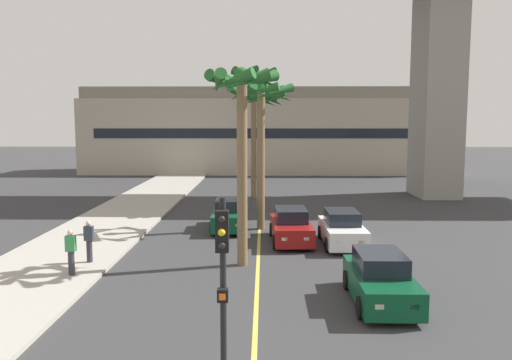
{
  "coord_description": "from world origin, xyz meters",
  "views": [
    {
      "loc": [
        0.22,
        -0.49,
        5.58
      ],
      "look_at": [
        0.0,
        14.0,
        3.9
      ],
      "focal_mm": 36.03,
      "sensor_mm": 36.0,
      "label": 1
    }
  ],
  "objects_px": {
    "palm_tree_far_median": "(242,106)",
    "palm_tree_farthest_median": "(261,116)",
    "car_queue_front": "(380,280)",
    "pedestrian_near_crosswalk": "(71,251)",
    "car_queue_fourth": "(229,215)",
    "palm_tree_near_median": "(253,93)",
    "palm_tree_mid_median": "(261,110)",
    "traffic_light_median_near": "(223,278)",
    "car_queue_second": "(291,227)",
    "car_queue_third": "(342,229)",
    "pedestrian_mid_block": "(89,241)"
  },
  "relations": [
    {
      "from": "palm_tree_far_median",
      "to": "palm_tree_farthest_median",
      "type": "relative_size",
      "value": 1.01
    },
    {
      "from": "car_queue_front",
      "to": "palm_tree_farthest_median",
      "type": "xyz_separation_m",
      "value": [
        -3.79,
        16.14,
        5.14
      ]
    },
    {
      "from": "palm_tree_farthest_median",
      "to": "pedestrian_near_crosswalk",
      "type": "bearing_deg",
      "value": -115.39
    },
    {
      "from": "car_queue_fourth",
      "to": "palm_tree_farthest_median",
      "type": "relative_size",
      "value": 0.55
    },
    {
      "from": "palm_tree_near_median",
      "to": "palm_tree_mid_median",
      "type": "relative_size",
      "value": 1.25
    },
    {
      "from": "traffic_light_median_near",
      "to": "pedestrian_near_crosswalk",
      "type": "height_order",
      "value": "traffic_light_median_near"
    },
    {
      "from": "traffic_light_median_near",
      "to": "pedestrian_near_crosswalk",
      "type": "relative_size",
      "value": 2.59
    },
    {
      "from": "traffic_light_median_near",
      "to": "palm_tree_near_median",
      "type": "xyz_separation_m",
      "value": [
        -0.0,
        27.72,
        4.81
      ]
    },
    {
      "from": "car_queue_second",
      "to": "palm_tree_far_median",
      "type": "xyz_separation_m",
      "value": [
        -2.09,
        -3.8,
        5.42
      ]
    },
    {
      "from": "car_queue_front",
      "to": "car_queue_third",
      "type": "distance_m",
      "value": 7.38
    },
    {
      "from": "palm_tree_mid_median",
      "to": "palm_tree_far_median",
      "type": "bearing_deg",
      "value": -95.92
    },
    {
      "from": "traffic_light_median_near",
      "to": "pedestrian_mid_block",
      "type": "bearing_deg",
      "value": 120.6
    },
    {
      "from": "palm_tree_far_median",
      "to": "car_queue_front",
      "type": "bearing_deg",
      "value": -42.91
    },
    {
      "from": "car_queue_second",
      "to": "pedestrian_mid_block",
      "type": "bearing_deg",
      "value": -153.32
    },
    {
      "from": "car_queue_third",
      "to": "palm_tree_mid_median",
      "type": "relative_size",
      "value": 0.55
    },
    {
      "from": "car_queue_second",
      "to": "traffic_light_median_near",
      "type": "distance_m",
      "value": 14.4
    },
    {
      "from": "car_queue_front",
      "to": "car_queue_third",
      "type": "height_order",
      "value": "same"
    },
    {
      "from": "palm_tree_mid_median",
      "to": "pedestrian_mid_block",
      "type": "bearing_deg",
      "value": -133.72
    },
    {
      "from": "palm_tree_near_median",
      "to": "car_queue_second",
      "type": "bearing_deg",
      "value": -81.6
    },
    {
      "from": "traffic_light_median_near",
      "to": "palm_tree_far_median",
      "type": "height_order",
      "value": "palm_tree_far_median"
    },
    {
      "from": "palm_tree_near_median",
      "to": "palm_tree_far_median",
      "type": "distance_m",
      "value": 17.46
    },
    {
      "from": "car_queue_front",
      "to": "palm_tree_far_median",
      "type": "relative_size",
      "value": 0.54
    },
    {
      "from": "car_queue_front",
      "to": "palm_tree_near_median",
      "type": "xyz_separation_m",
      "value": [
        -4.33,
        21.51,
        6.8
      ]
    },
    {
      "from": "palm_tree_near_median",
      "to": "palm_tree_farthest_median",
      "type": "bearing_deg",
      "value": -84.24
    },
    {
      "from": "car_queue_front",
      "to": "palm_tree_mid_median",
      "type": "relative_size",
      "value": 0.55
    },
    {
      "from": "car_queue_fourth",
      "to": "palm_tree_far_median",
      "type": "xyz_separation_m",
      "value": [
        0.94,
        -6.62,
        5.42
      ]
    },
    {
      "from": "palm_tree_far_median",
      "to": "pedestrian_near_crosswalk",
      "type": "xyz_separation_m",
      "value": [
        -5.98,
        -1.86,
        -5.15
      ]
    },
    {
      "from": "pedestrian_mid_block",
      "to": "car_queue_front",
      "type": "bearing_deg",
      "value": -20.69
    },
    {
      "from": "car_queue_third",
      "to": "car_queue_fourth",
      "type": "bearing_deg",
      "value": 147.75
    },
    {
      "from": "traffic_light_median_near",
      "to": "palm_tree_farthest_median",
      "type": "xyz_separation_m",
      "value": [
        0.54,
        22.36,
        3.15
      ]
    },
    {
      "from": "palm_tree_farthest_median",
      "to": "pedestrian_near_crosswalk",
      "type": "relative_size",
      "value": 4.63
    },
    {
      "from": "car_queue_front",
      "to": "palm_tree_far_median",
      "type": "xyz_separation_m",
      "value": [
        -4.41,
        4.1,
        5.42
      ]
    },
    {
      "from": "pedestrian_near_crosswalk",
      "to": "car_queue_third",
      "type": "bearing_deg",
      "value": 26.42
    },
    {
      "from": "car_queue_second",
      "to": "car_queue_third",
      "type": "xyz_separation_m",
      "value": [
        2.27,
        -0.53,
        0.0
      ]
    },
    {
      "from": "traffic_light_median_near",
      "to": "palm_tree_farthest_median",
      "type": "height_order",
      "value": "palm_tree_farthest_median"
    },
    {
      "from": "pedestrian_near_crosswalk",
      "to": "car_queue_front",
      "type": "bearing_deg",
      "value": -12.18
    },
    {
      "from": "palm_tree_farthest_median",
      "to": "palm_tree_mid_median",
      "type": "bearing_deg",
      "value": -89.25
    },
    {
      "from": "car_queue_second",
      "to": "palm_tree_farthest_median",
      "type": "xyz_separation_m",
      "value": [
        -1.47,
        8.24,
        5.14
      ]
    },
    {
      "from": "traffic_light_median_near",
      "to": "car_queue_third",
      "type": "bearing_deg",
      "value": 72.53
    },
    {
      "from": "palm_tree_near_median",
      "to": "pedestrian_mid_block",
      "type": "height_order",
      "value": "palm_tree_near_median"
    },
    {
      "from": "traffic_light_median_near",
      "to": "pedestrian_mid_block",
      "type": "xyz_separation_m",
      "value": [
        -5.98,
        10.11,
        -1.72
      ]
    },
    {
      "from": "palm_tree_farthest_median",
      "to": "pedestrian_mid_block",
      "type": "distance_m",
      "value": 14.7
    },
    {
      "from": "car_queue_second",
      "to": "car_queue_third",
      "type": "height_order",
      "value": "same"
    },
    {
      "from": "traffic_light_median_near",
      "to": "pedestrian_near_crosswalk",
      "type": "bearing_deg",
      "value": 125.62
    },
    {
      "from": "car_queue_third",
      "to": "palm_tree_far_median",
      "type": "xyz_separation_m",
      "value": [
        -4.36,
        -3.27,
        5.42
      ]
    },
    {
      "from": "palm_tree_far_median",
      "to": "pedestrian_mid_block",
      "type": "relative_size",
      "value": 4.67
    },
    {
      "from": "car_queue_fourth",
      "to": "palm_tree_near_median",
      "type": "distance_m",
      "value": 12.79
    },
    {
      "from": "palm_tree_far_median",
      "to": "palm_tree_farthest_median",
      "type": "bearing_deg",
      "value": 87.04
    },
    {
      "from": "car_queue_third",
      "to": "pedestrian_near_crosswalk",
      "type": "relative_size",
      "value": 2.54
    },
    {
      "from": "car_queue_second",
      "to": "palm_tree_farthest_median",
      "type": "relative_size",
      "value": 0.55
    }
  ]
}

